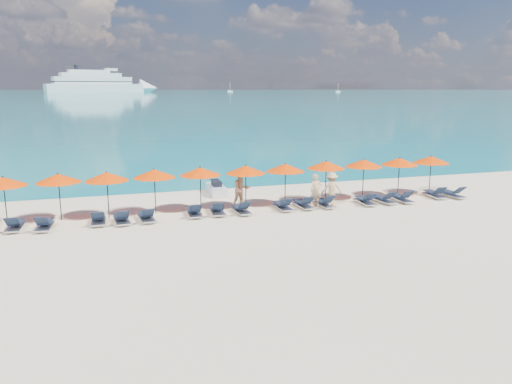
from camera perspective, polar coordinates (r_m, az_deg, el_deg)
name	(u,v)px	position (r m, az deg, el deg)	size (l,w,h in m)	color
ground	(277,233)	(21.67, 2.36, -4.68)	(1400.00, 1400.00, 0.00)	beige
sea	(104,92)	(679.61, -17.00, 10.92)	(1600.00, 1300.00, 0.01)	#1FA9B2
cruise_ship	(105,84)	(567.11, -16.88, 11.70)	(120.32, 50.91, 33.31)	silver
sailboat_near	(230,91)	(610.57, -2.98, 11.47)	(6.51, 2.17, 11.93)	silver
sailboat_far	(338,91)	(587.63, 9.34, 11.29)	(5.72, 1.91, 10.48)	silver
jetski	(216,189)	(29.32, -4.58, 0.38)	(0.93, 2.31, 0.81)	silver
beachgoer_a	(316,191)	(26.24, 6.86, 0.16)	(0.64, 0.42, 1.75)	tan
beachgoer_b	(241,190)	(25.94, -1.72, 0.29)	(0.93, 0.54, 1.91)	tan
beachgoer_c	(332,189)	(26.78, 8.63, 0.37)	(1.14, 0.53, 1.77)	tan
umbrella_0	(3,182)	(25.13, -26.93, 1.07)	(2.10, 2.10, 2.28)	black
umbrella_1	(58,178)	(25.01, -21.67, 1.48)	(2.10, 2.10, 2.28)	black
umbrella_2	(107,177)	(24.71, -16.70, 1.70)	(2.10, 2.10, 2.28)	black
umbrella_3	(154,174)	(25.00, -11.56, 2.08)	(2.10, 2.10, 2.28)	black
umbrella_4	(200,171)	(25.27, -6.40, 2.35)	(2.10, 2.10, 2.28)	black
umbrella_5	(246,170)	(25.70, -1.18, 2.59)	(2.10, 2.10, 2.28)	black
umbrella_6	(285,168)	(26.36, 3.38, 2.80)	(2.10, 2.10, 2.28)	black
umbrella_7	(326,165)	(27.53, 8.03, 3.10)	(2.10, 2.10, 2.28)	black
umbrella_8	(364,163)	(28.50, 12.24, 3.24)	(2.10, 2.10, 2.28)	black
umbrella_9	(400,161)	(29.64, 16.09, 3.37)	(2.10, 2.10, 2.28)	black
umbrella_10	(431,160)	(30.98, 19.40, 3.52)	(2.10, 2.10, 2.28)	black
lounger_1	(15,225)	(24.42, -25.83, -3.41)	(0.70, 1.73, 0.66)	silver
lounger_2	(44,224)	(23.97, -23.03, -3.43)	(0.75, 1.74, 0.66)	silver
lounger_3	(98,219)	(24.06, -17.57, -2.97)	(0.67, 1.72, 0.66)	silver
lounger_4	(122,218)	(23.87, -15.10, -2.94)	(0.76, 1.75, 0.66)	silver
lounger_5	(146,216)	(24.00, -12.41, -2.72)	(0.74, 1.74, 0.66)	silver
lounger_6	(194,211)	(24.51, -7.06, -2.22)	(0.72, 1.73, 0.66)	silver
lounger_7	(217,210)	(24.72, -4.46, -2.04)	(0.73, 1.74, 0.66)	silver
lounger_8	(241,209)	(24.85, -1.71, -1.94)	(0.71, 1.73, 0.66)	silver
lounger_9	(283,205)	(25.59, 3.08, -1.54)	(0.62, 1.70, 0.66)	silver
lounger_10	(303,204)	(26.03, 5.45, -1.34)	(0.68, 1.72, 0.66)	silver
lounger_11	(324,203)	(26.41, 7.81, -1.21)	(0.65, 1.71, 0.66)	silver
lounger_12	(365,200)	(27.34, 12.35, -0.93)	(0.68, 1.72, 0.66)	silver
lounger_13	(383,199)	(27.94, 14.37, -0.75)	(0.78, 1.75, 0.66)	silver
lounger_14	(402,198)	(28.44, 16.32, -0.64)	(0.69, 1.72, 0.66)	silver
lounger_15	(434,194)	(30.11, 19.71, -0.18)	(0.76, 1.75, 0.66)	silver
lounger_16	(452,193)	(30.52, 21.53, -0.16)	(0.74, 1.74, 0.66)	silver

